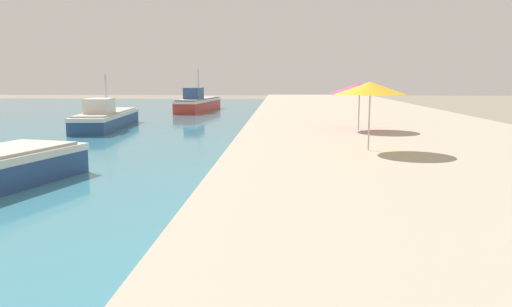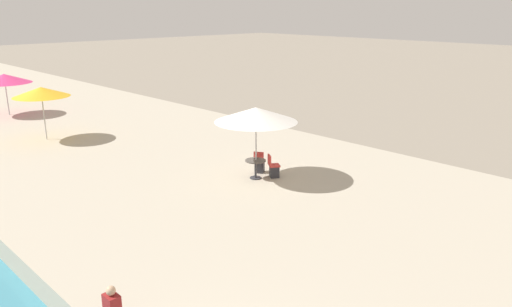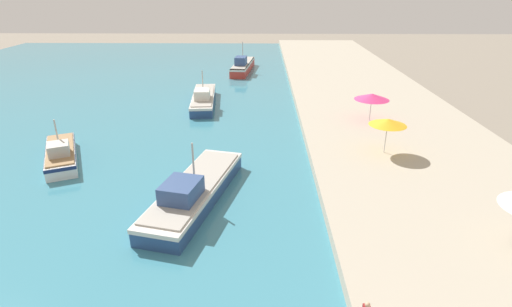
{
  "view_description": "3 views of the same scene",
  "coord_description": "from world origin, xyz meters",
  "px_view_note": "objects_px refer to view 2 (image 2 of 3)",
  "views": [
    {
      "loc": [
        2.18,
        0.36,
        3.57
      ],
      "look_at": [
        1.5,
        13.48,
        1.55
      ],
      "focal_mm": 35.0,
      "sensor_mm": 36.0,
      "label": 1
    },
    {
      "loc": [
        -3.76,
        -5.03,
        7.15
      ],
      "look_at": [
        8.99,
        8.14,
        1.75
      ],
      "focal_mm": 35.0,
      "sensor_mm": 36.0,
      "label": 2
    },
    {
      "loc": [
        -3.58,
        -7.84,
        12.51
      ],
      "look_at": [
        -4.0,
        18.0,
        1.35
      ],
      "focal_mm": 28.0,
      "sensor_mm": 36.0,
      "label": 3
    }
  ],
  "objects_px": {
    "cafe_umbrella_pink": "(256,115)",
    "cafe_chair_right": "(260,165)",
    "cafe_umbrella_striped": "(4,79)",
    "cafe_chair_left": "(274,169)",
    "cafe_umbrella_white": "(41,92)",
    "cafe_table": "(255,165)"
  },
  "relations": [
    {
      "from": "cafe_umbrella_white",
      "to": "cafe_chair_left",
      "type": "distance_m",
      "value": 12.83
    },
    {
      "from": "cafe_umbrella_white",
      "to": "cafe_chair_right",
      "type": "distance_m",
      "value": 12.1
    },
    {
      "from": "cafe_umbrella_striped",
      "to": "cafe_chair_left",
      "type": "xyz_separation_m",
      "value": [
        3.26,
        -19.58,
        -1.91
      ]
    },
    {
      "from": "cafe_umbrella_striped",
      "to": "cafe_table",
      "type": "distance_m",
      "value": 19.44
    },
    {
      "from": "cafe_umbrella_pink",
      "to": "cafe_umbrella_white",
      "type": "relative_size",
      "value": 1.16
    },
    {
      "from": "cafe_umbrella_pink",
      "to": "cafe_umbrella_striped",
      "type": "bearing_deg",
      "value": 97.95
    },
    {
      "from": "cafe_umbrella_striped",
      "to": "cafe_chair_left",
      "type": "height_order",
      "value": "cafe_umbrella_striped"
    },
    {
      "from": "cafe_umbrella_pink",
      "to": "cafe_chair_right",
      "type": "height_order",
      "value": "cafe_umbrella_pink"
    },
    {
      "from": "cafe_chair_left",
      "to": "cafe_chair_right",
      "type": "distance_m",
      "value": 0.79
    },
    {
      "from": "cafe_umbrella_white",
      "to": "cafe_table",
      "type": "height_order",
      "value": "cafe_umbrella_white"
    },
    {
      "from": "cafe_umbrella_white",
      "to": "cafe_umbrella_striped",
      "type": "relative_size",
      "value": 0.87
    },
    {
      "from": "cafe_table",
      "to": "cafe_chair_right",
      "type": "bearing_deg",
      "value": 32.91
    },
    {
      "from": "cafe_umbrella_pink",
      "to": "cafe_chair_left",
      "type": "distance_m",
      "value": 2.3
    },
    {
      "from": "cafe_umbrella_white",
      "to": "cafe_table",
      "type": "xyz_separation_m",
      "value": [
        3.41,
        -11.62,
        -1.87
      ]
    },
    {
      "from": "cafe_umbrella_pink",
      "to": "cafe_chair_right",
      "type": "bearing_deg",
      "value": 34.25
    },
    {
      "from": "cafe_umbrella_striped",
      "to": "cafe_chair_left",
      "type": "bearing_deg",
      "value": -80.54
    },
    {
      "from": "cafe_umbrella_pink",
      "to": "cafe_chair_left",
      "type": "xyz_separation_m",
      "value": [
        0.58,
        -0.39,
        -2.2
      ]
    },
    {
      "from": "cafe_chair_left",
      "to": "cafe_chair_right",
      "type": "bearing_deg",
      "value": -147.06
    },
    {
      "from": "cafe_umbrella_striped",
      "to": "cafe_chair_left",
      "type": "distance_m",
      "value": 19.94
    },
    {
      "from": "cafe_table",
      "to": "cafe_chair_left",
      "type": "bearing_deg",
      "value": -32.97
    },
    {
      "from": "cafe_umbrella_white",
      "to": "cafe_table",
      "type": "relative_size",
      "value": 3.4
    },
    {
      "from": "cafe_umbrella_pink",
      "to": "cafe_umbrella_white",
      "type": "height_order",
      "value": "cafe_umbrella_pink"
    }
  ]
}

